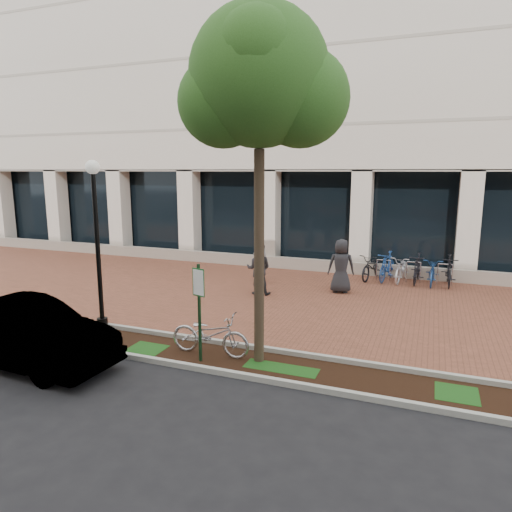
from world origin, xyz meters
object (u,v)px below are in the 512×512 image
(lamppost, at_px, (97,236))
(pedestrian_left, at_px, (260,261))
(parking_sign, at_px, (199,300))
(bike_rack_cluster, at_px, (409,269))
(street_tree, at_px, (262,86))
(sedan_near_curb, at_px, (25,333))
(pedestrian_right, at_px, (341,266))
(locked_bicycle, at_px, (210,334))
(pedestrian_mid, at_px, (259,269))

(lamppost, bearing_deg, pedestrian_left, 71.87)
(parking_sign, relative_size, lamppost, 0.50)
(bike_rack_cluster, bearing_deg, street_tree, -98.88)
(street_tree, bearing_deg, pedestrian_left, 110.81)
(parking_sign, xyz_separation_m, sedan_near_curb, (-3.47, -1.49, -0.72))
(lamppost, relative_size, street_tree, 0.60)
(parking_sign, distance_m, pedestrian_right, 7.23)
(lamppost, height_order, locked_bicycle, lamppost)
(locked_bicycle, height_order, pedestrian_left, pedestrian_left)
(locked_bicycle, xyz_separation_m, pedestrian_right, (1.74, 6.57, 0.44))
(lamppost, relative_size, bike_rack_cluster, 1.24)
(pedestrian_left, height_order, bike_rack_cluster, pedestrian_left)
(lamppost, xyz_separation_m, pedestrian_right, (5.25, 6.03, -1.57))
(pedestrian_left, xyz_separation_m, sedan_near_curb, (-2.11, -8.89, -0.11))
(pedestrian_left, relative_size, pedestrian_mid, 0.92)
(pedestrian_left, distance_m, pedestrian_mid, 1.74)
(lamppost, xyz_separation_m, street_tree, (4.72, -0.43, 3.34))
(pedestrian_mid, height_order, bike_rack_cluster, pedestrian_mid)
(lamppost, bearing_deg, pedestrian_mid, 60.92)
(parking_sign, xyz_separation_m, locked_bicycle, (0.05, 0.42, -0.93))
(street_tree, relative_size, locked_bicycle, 3.89)
(bike_rack_cluster, bearing_deg, pedestrian_left, -151.61)
(street_tree, xyz_separation_m, sedan_near_curb, (-4.72, -2.02, -5.14))
(pedestrian_mid, bearing_deg, sedan_near_curb, 60.69)
(pedestrian_right, relative_size, sedan_near_curb, 0.44)
(locked_bicycle, height_order, pedestrian_mid, pedestrian_mid)
(street_tree, height_order, pedestrian_left, street_tree)
(parking_sign, xyz_separation_m, lamppost, (-3.47, 0.97, 1.08))
(lamppost, distance_m, street_tree, 5.80)
(pedestrian_right, bearing_deg, locked_bicycle, 61.96)
(lamppost, xyz_separation_m, bike_rack_cluster, (7.39, 8.41, -1.98))
(pedestrian_left, bearing_deg, pedestrian_right, 175.08)
(pedestrian_right, relative_size, bike_rack_cluster, 0.53)
(locked_bicycle, relative_size, bike_rack_cluster, 0.53)
(pedestrian_mid, distance_m, pedestrian_right, 2.87)
(pedestrian_left, distance_m, pedestrian_right, 3.17)
(street_tree, xyz_separation_m, pedestrian_right, (0.53, 6.46, -4.91))
(pedestrian_mid, height_order, sedan_near_curb, pedestrian_mid)
(locked_bicycle, xyz_separation_m, pedestrian_mid, (-0.85, 5.34, 0.38))
(bike_rack_cluster, bearing_deg, pedestrian_mid, -134.65)
(pedestrian_mid, xyz_separation_m, pedestrian_right, (2.59, 1.23, 0.06))
(lamppost, distance_m, pedestrian_mid, 5.73)
(lamppost, distance_m, bike_rack_cluster, 11.37)
(locked_bicycle, distance_m, sedan_near_curb, 4.00)
(street_tree, bearing_deg, locked_bicycle, -174.66)
(parking_sign, distance_m, sedan_near_curb, 3.84)
(lamppost, relative_size, pedestrian_mid, 2.53)
(locked_bicycle, relative_size, pedestrian_left, 1.18)
(lamppost, distance_m, locked_bicycle, 4.08)
(lamppost, height_order, street_tree, street_tree)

